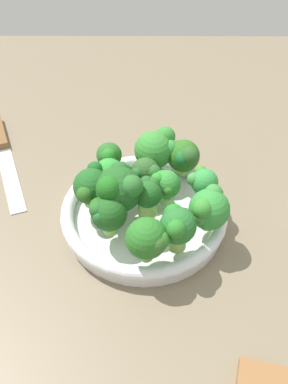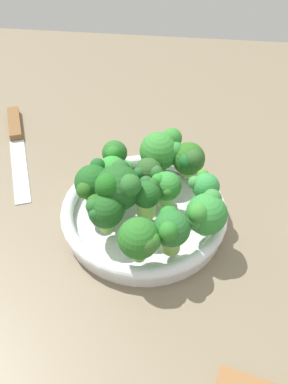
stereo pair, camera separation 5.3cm
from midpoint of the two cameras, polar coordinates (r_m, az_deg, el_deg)
name	(u,v)px [view 1 (the left image)]	position (r cm, az deg, el deg)	size (l,w,h in cm)	color
ground_plane	(137,235)	(75.06, -2.88, -5.18)	(130.00, 130.00, 2.50)	#786A52
bowl	(144,214)	(73.75, -2.06, -2.73)	(25.48, 25.48, 3.57)	white
broccoli_floret_0	(148,195)	(68.73, -1.74, -0.43)	(4.34, 4.19, 6.32)	#A1D761
broccoli_floret_1	(91,187)	(71.23, -8.40, 0.56)	(6.89, 5.52, 6.24)	#8DC85D
broccoli_floret_2	(203,183)	(71.28, 4.95, 0.95)	(4.45, 4.72, 5.81)	#80C055
broccoli_floret_3	(177,226)	(64.10, 1.60, -4.16)	(6.05, 5.03, 6.81)	#88B253
broccoli_floret_4	(109,157)	(76.19, -6.19, 4.14)	(4.46, 4.06, 5.63)	#80C34D
broccoli_floret_5	(107,213)	(66.81, -6.73, -2.60)	(5.12, 5.38, 6.22)	#84BF4C
broccoli_floret_6	(146,173)	(72.98, -1.83, 2.25)	(4.43, 4.55, 5.59)	#9BC96F
broccoli_floret_7	(119,188)	(68.00, -5.21, 0.45)	(7.19, 6.85, 8.41)	#8FD868
broccoli_floret_8	(149,239)	(62.79, -1.87, -5.76)	(5.65, 5.86, 6.85)	#7DC058
broccoli_floret_9	(208,209)	(67.14, 5.44, -2.09)	(5.89, 5.89, 6.50)	#A3CE6D
broccoli_floret_10	(111,174)	(73.34, -6.01, 2.03)	(4.96, 5.71, 5.61)	#86C75B
broccoli_floret_11	(165,185)	(71.09, 0.34, 0.80)	(4.69, 4.56, 5.58)	#83CC64
broccoli_floret_12	(156,149)	(75.91, -0.56, 5.06)	(6.32, 7.00, 7.20)	#81C04D
broccoli_floret_13	(184,157)	(75.49, 2.79, 4.16)	(5.73, 5.23, 6.26)	#9DD566
knife	(3,148)	(92.22, -18.06, 4.96)	(25.75, 11.57, 1.50)	silver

